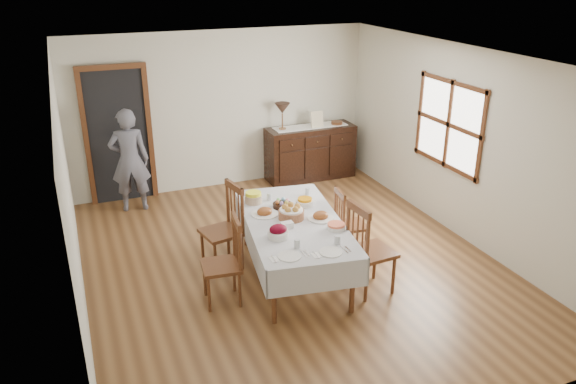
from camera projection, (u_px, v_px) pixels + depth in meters
name	position (u px, v px, depth m)	size (l,w,h in m)	color
ground	(291.00, 263.00, 7.20)	(6.00, 6.00, 0.00)	brown
room_shell	(267.00, 132.00, 6.88)	(5.02, 6.02, 2.65)	silver
dining_table	(294.00, 227.00, 6.69)	(1.42, 2.31, 0.74)	#BABBBF
chair_left_near	(226.00, 261.00, 6.22)	(0.47, 0.47, 1.01)	#562F19
chair_left_far	(225.00, 226.00, 6.94)	(0.53, 0.53, 1.09)	#562F19
chair_right_near	(368.00, 248.00, 6.39)	(0.50, 0.50, 1.12)	#562F19
chair_right_far	(348.00, 222.00, 7.26)	(0.42, 0.42, 0.91)	#562F19
sideboard	(310.00, 153.00, 9.86)	(1.55, 0.56, 0.93)	black
person	(129.00, 157.00, 8.45)	(0.53, 0.34, 1.71)	#5A5B68
bread_basket	(291.00, 213.00, 6.67)	(0.31, 0.31, 0.18)	brown
egg_basket	(282.00, 204.00, 6.99)	(0.24, 0.24, 0.11)	black
ham_platter_a	(265.00, 212.00, 6.79)	(0.33, 0.33, 0.11)	white
ham_platter_b	(321.00, 216.00, 6.68)	(0.32, 0.32, 0.11)	white
beet_bowl	(278.00, 232.00, 6.22)	(0.24, 0.24, 0.15)	white
carrot_bowl	(305.00, 202.00, 7.04)	(0.23, 0.23, 0.10)	white
pineapple_bowl	(253.00, 198.00, 7.11)	(0.22, 0.22, 0.15)	tan
casserole_dish	(336.00, 226.00, 6.42)	(0.21, 0.21, 0.07)	white
butter_dish	(287.00, 225.00, 6.45)	(0.15, 0.11, 0.07)	white
setting_left	(292.00, 252.00, 5.88)	(0.44, 0.31, 0.10)	white
setting_right	(333.00, 248.00, 5.97)	(0.44, 0.31, 0.10)	white
glass_far_a	(269.00, 197.00, 7.19)	(0.06, 0.06, 0.10)	silver
glass_far_b	(308.00, 191.00, 7.36)	(0.06, 0.06, 0.10)	silver
runner	(310.00, 126.00, 9.71)	(1.30, 0.35, 0.01)	white
table_lamp	(282.00, 109.00, 9.40)	(0.26, 0.26, 0.46)	brown
picture_frame	(317.00, 120.00, 9.61)	(0.22, 0.08, 0.28)	beige
deco_bowl	(337.00, 123.00, 9.82)	(0.20, 0.20, 0.06)	#562F19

